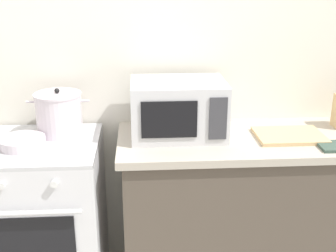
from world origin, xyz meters
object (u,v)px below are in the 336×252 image
stock_pot (59,114)px  cutting_board (289,136)px  microwave (178,109)px  frying_pan (21,142)px  stove (48,220)px

stock_pot → cutting_board: size_ratio=0.93×
stock_pot → microwave: bearing=-5.1°
stock_pot → cutting_board: (1.24, -0.14, -0.11)m
frying_pan → cutting_board: 1.41m
stove → stock_pot: 0.60m
stove → frying_pan: 0.49m
microwave → cutting_board: size_ratio=1.39×
microwave → cutting_board: 0.62m
frying_pan → microwave: (0.81, 0.12, 0.12)m
microwave → cutting_board: (0.60, -0.08, -0.14)m
stove → frying_pan: bearing=-153.6°
frying_pan → cutting_board: frying_pan is taller
frying_pan → microwave: size_ratio=0.86×
stove → stock_pot: bearing=58.3°
frying_pan → cutting_board: bearing=1.8°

